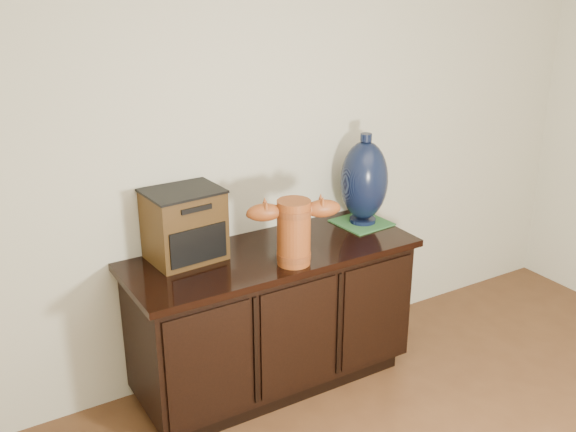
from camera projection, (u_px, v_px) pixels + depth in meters
sideboard at (273, 317)px, 3.42m from camera, size 1.46×0.56×0.75m
terracotta_vessel at (294, 228)px, 3.10m from camera, size 0.44×0.22×0.31m
tv_radio at (184, 225)px, 3.16m from camera, size 0.36×0.30×0.34m
green_mat at (362, 222)px, 3.63m from camera, size 0.28×0.28×0.01m
lamp_base at (364, 181)px, 3.55m from camera, size 0.27×0.27×0.49m
spray_can at (217, 231)px, 3.32m from camera, size 0.06×0.06×0.17m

